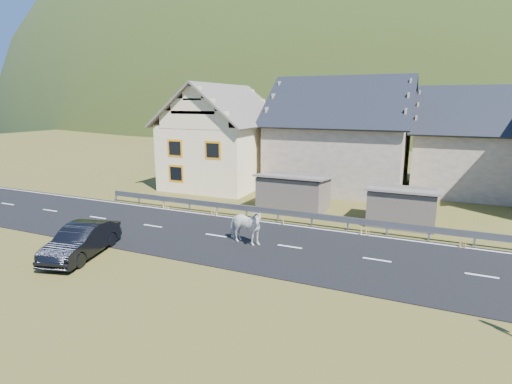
% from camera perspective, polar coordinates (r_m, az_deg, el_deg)
% --- Properties ---
extents(ground, '(160.00, 160.00, 0.00)m').
position_cam_1_polar(ground, '(19.15, 4.84, -7.90)').
color(ground, '#4C4F1B').
rests_on(ground, ground).
extents(road, '(60.00, 7.00, 0.04)m').
position_cam_1_polar(road, '(19.14, 4.84, -7.84)').
color(road, black).
rests_on(road, ground).
extents(lane_markings, '(60.00, 6.60, 0.01)m').
position_cam_1_polar(lane_markings, '(19.13, 4.84, -7.77)').
color(lane_markings, silver).
rests_on(lane_markings, road).
extents(guardrail, '(28.10, 0.09, 0.75)m').
position_cam_1_polar(guardrail, '(22.31, 7.97, -3.44)').
color(guardrail, '#93969B').
rests_on(guardrail, ground).
extents(shed_left, '(4.30, 3.30, 2.40)m').
position_cam_1_polar(shed_left, '(25.35, 5.43, -0.15)').
color(shed_left, '#685B4F').
rests_on(shed_left, ground).
extents(shed_right, '(3.80, 2.90, 2.20)m').
position_cam_1_polar(shed_right, '(23.71, 20.09, -2.04)').
color(shed_right, '#685B4F').
rests_on(shed_right, ground).
extents(house_cream, '(7.80, 9.80, 8.30)m').
position_cam_1_polar(house_cream, '(33.06, -4.74, 8.58)').
color(house_cream, '#FFE9B8').
rests_on(house_cream, ground).
extents(house_stone_a, '(10.80, 9.80, 8.90)m').
position_cam_1_polar(house_stone_a, '(32.75, 12.04, 8.79)').
color(house_stone_a, '#B0A18C').
rests_on(house_stone_a, ground).
extents(house_stone_b, '(9.80, 8.80, 8.10)m').
position_cam_1_polar(house_stone_b, '(34.22, 29.45, 6.93)').
color(house_stone_b, '#B0A18C').
rests_on(house_stone_b, ground).
extents(mountain, '(440.00, 280.00, 260.00)m').
position_cam_1_polar(mountain, '(198.78, 23.45, 3.97)').
color(mountain, '#243913').
rests_on(mountain, ground).
extents(conifer_patch, '(76.00, 50.00, 28.00)m').
position_cam_1_polar(conifer_patch, '(140.76, -1.77, 12.45)').
color(conifer_patch, black).
rests_on(conifer_patch, ground).
extents(horse, '(1.31, 2.23, 1.77)m').
position_cam_1_polar(horse, '(19.16, -1.60, -4.92)').
color(horse, white).
rests_on(horse, road).
extents(car, '(2.56, 4.60, 1.44)m').
position_cam_1_polar(car, '(19.46, -23.65, -6.38)').
color(car, black).
rests_on(car, ground).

